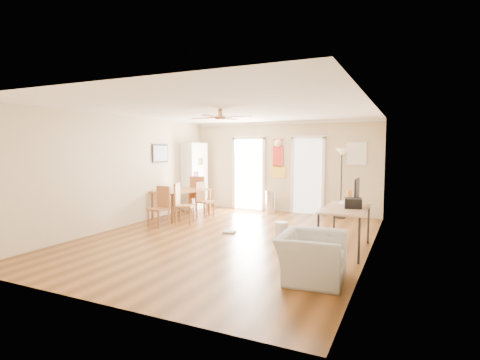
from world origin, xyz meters
The scene contains 29 objects.
floor centered at (0.00, 0.00, 0.00)m, with size 7.00×7.00×0.00m, color brown.
ceiling centered at (0.00, 0.00, 2.60)m, with size 5.50×7.00×0.00m, color silver, non-canonical shape.
wall_back centered at (0.00, 3.50, 1.30)m, with size 5.50×0.04×2.60m, color beige, non-canonical shape.
wall_front centered at (0.00, -3.50, 1.30)m, with size 5.50×0.04×2.60m, color beige, non-canonical shape.
wall_left centered at (-2.75, 0.00, 1.30)m, with size 0.04×7.00×2.60m, color beige, non-canonical shape.
wall_right centered at (2.75, 0.00, 1.30)m, with size 0.04×7.00×2.60m, color beige, non-canonical shape.
crown_molding centered at (0.00, 0.00, 2.56)m, with size 5.50×7.00×0.08m, color white, non-canonical shape.
kitchen_doorway centered at (-1.05, 3.48, 1.05)m, with size 0.90×0.10×2.10m, color white, non-canonical shape.
bathroom_doorway centered at (0.75, 3.48, 1.05)m, with size 0.80×0.10×2.10m, color white, non-canonical shape.
wall_decal centered at (-0.13, 3.48, 1.55)m, with size 0.46×0.03×1.10m, color red.
ac_grille centered at (2.05, 3.47, 1.70)m, with size 0.50×0.04×0.60m, color white.
framed_poster centered at (-2.73, 1.40, 1.70)m, with size 0.04×0.66×0.48m, color black.
ceiling_fan centered at (0.00, -0.30, 2.43)m, with size 1.24×1.24×0.20m, color #593819, non-canonical shape.
bookshelf centered at (-2.53, 2.79, 1.00)m, with size 0.40×0.90×1.99m, color white, non-canonical shape.
dining_table centered at (-2.15, 1.53, 0.37)m, with size 0.88×1.46×0.73m, color #9A6231, non-canonical shape.
dining_chair_right_a centered at (-1.60, 1.83, 0.46)m, with size 0.38×0.38×0.92m, color #A46B35, non-canonical shape.
dining_chair_right_b centered at (-1.60, 0.84, 0.49)m, with size 0.41×0.41×0.99m, color olive, non-canonical shape.
dining_chair_near centered at (-1.96, 0.28, 0.47)m, with size 0.39×0.39×0.94m, color #A05B33, non-canonical shape.
dining_chair_far centered at (-2.07, 2.31, 0.52)m, with size 0.43×0.43×1.04m, color #9D6032, non-canonical shape.
trash_can centered at (-0.23, 3.18, 0.31)m, with size 0.29×0.29×0.62m, color silver.
torchiere_lamp centered at (1.72, 3.21, 0.92)m, with size 0.34×0.34×1.83m, color black, non-canonical shape.
computer_desk centered at (2.33, 0.07, 0.39)m, with size 0.73×1.47×0.79m, color tan, non-canonical shape.
imac centered at (2.47, 0.44, 1.03)m, with size 0.07×0.53×0.50m, color black, non-canonical shape.
keyboard centered at (2.20, 0.59, 0.79)m, with size 0.14×0.43×0.02m, color white.
printer centered at (2.45, 0.09, 0.87)m, with size 0.29×0.34×0.17m, color black.
orange_bottle centered at (2.30, 0.73, 0.91)m, with size 0.08×0.08×0.24m, color #CA6712.
wastebasket_a centered at (0.97, 0.55, 0.16)m, with size 0.27×0.27×0.32m, color silver.
floor_cloth centered at (-0.17, 0.43, 0.02)m, with size 0.26×0.21×0.04m, color gray.
armchair centered at (2.15, -1.63, 0.33)m, with size 1.00×0.87×0.65m, color #AAABA5.
Camera 1 is at (3.37, -6.64, 1.85)m, focal length 27.61 mm.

